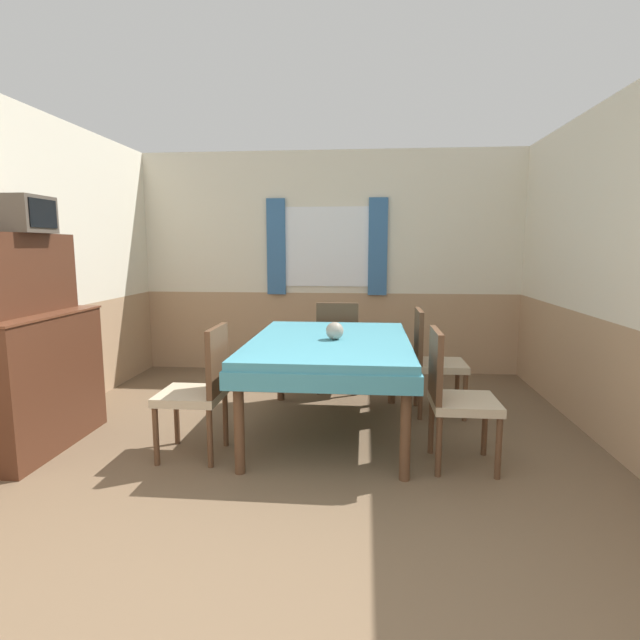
# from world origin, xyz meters

# --- Properties ---
(wall_back) EXTENTS (4.85, 0.10, 2.60)m
(wall_back) POSITION_xyz_m (-0.00, 4.56, 1.31)
(wall_back) COLOR silver
(wall_back) RESTS_ON ground_plane
(wall_left) EXTENTS (0.05, 4.94, 2.60)m
(wall_left) POSITION_xyz_m (-2.25, 2.27, 1.30)
(wall_left) COLOR silver
(wall_left) RESTS_ON ground_plane
(wall_right) EXTENTS (0.05, 4.94, 2.60)m
(wall_right) POSITION_xyz_m (2.25, 2.27, 1.30)
(wall_right) COLOR silver
(wall_right) RESTS_ON ground_plane
(dining_table) EXTENTS (1.27, 1.81, 0.77)m
(dining_table) POSITION_xyz_m (0.16, 2.51, 0.67)
(dining_table) COLOR teal
(dining_table) RESTS_ON ground_plane
(chair_right_near) EXTENTS (0.44, 0.44, 0.94)m
(chair_right_near) POSITION_xyz_m (1.04, 1.96, 0.51)
(chair_right_near) COLOR brown
(chair_right_near) RESTS_ON ground_plane
(chair_right_far) EXTENTS (0.44, 0.44, 0.94)m
(chair_right_far) POSITION_xyz_m (1.04, 3.06, 0.51)
(chair_right_far) COLOR brown
(chair_right_far) RESTS_ON ground_plane
(chair_left_near) EXTENTS (0.44, 0.44, 0.94)m
(chair_left_near) POSITION_xyz_m (-0.72, 1.96, 0.51)
(chair_left_near) COLOR brown
(chair_left_near) RESTS_ON ground_plane
(chair_head_window) EXTENTS (0.44, 0.44, 0.94)m
(chair_head_window) POSITION_xyz_m (0.16, 3.67, 0.51)
(chair_head_window) COLOR brown
(chair_head_window) RESTS_ON ground_plane
(sideboard) EXTENTS (0.46, 1.13, 1.59)m
(sideboard) POSITION_xyz_m (-2.00, 2.00, 0.69)
(sideboard) COLOR #4C2819
(sideboard) RESTS_ON ground_plane
(tv) EXTENTS (0.29, 0.36, 0.26)m
(tv) POSITION_xyz_m (-1.99, 2.03, 1.72)
(tv) COLOR #51473D
(tv) RESTS_ON sideboard
(vase) EXTENTS (0.14, 0.14, 0.14)m
(vase) POSITION_xyz_m (0.20, 2.48, 0.84)
(vase) COLOR #A39989
(vase) RESTS_ON dining_table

